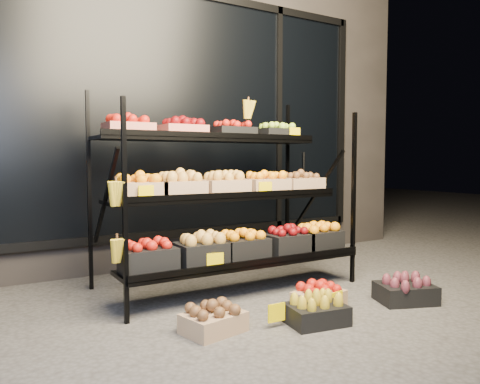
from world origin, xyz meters
TOP-DOWN VIEW (x-y plane):
  - ground at (0.00, 0.00)m, footprint 24.00×24.00m
  - building at (0.00, 2.59)m, footprint 6.00×2.08m
  - display_rack at (-0.01, 0.60)m, footprint 2.18×1.02m
  - tag_floor_a at (-0.22, -0.40)m, footprint 0.13×0.01m
  - tag_floor_b at (0.30, -0.40)m, footprint 0.13×0.01m
  - floor_crate_left at (-0.61, -0.26)m, footprint 0.42×0.34m
  - floor_crate_midleft at (0.05, -0.48)m, footprint 0.42×0.34m
  - floor_crate_midright at (0.29, -0.22)m, footprint 0.41×0.34m
  - floor_crate_right at (0.95, -0.46)m, footprint 0.49×0.43m

SIDE VIEW (x-z plane):
  - ground at x=0.00m, z-range 0.00..0.00m
  - tag_floor_a at x=-0.22m, z-range 0.00..0.12m
  - tag_floor_b at x=0.30m, z-range 0.00..0.12m
  - floor_crate_midright at x=0.29m, z-range -0.01..0.18m
  - floor_crate_left at x=-0.61m, z-range -0.01..0.18m
  - floor_crate_midleft at x=0.05m, z-range -0.01..0.19m
  - floor_crate_right at x=0.95m, z-range -0.01..0.20m
  - display_rack at x=-0.01m, z-range -0.09..1.66m
  - building at x=0.00m, z-range 0.00..3.50m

